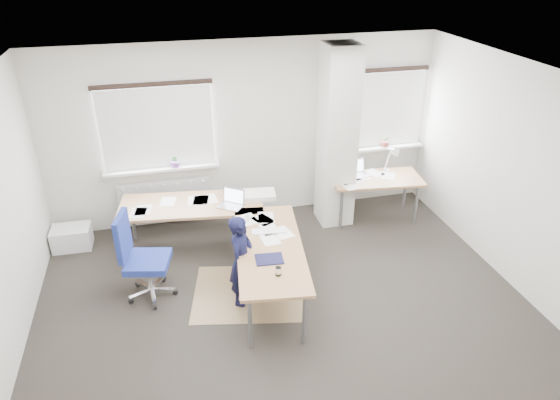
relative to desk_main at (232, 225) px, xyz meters
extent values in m
plane|color=#292521|center=(0.49, -0.99, -0.69)|extent=(6.00, 6.00, 0.00)
cube|color=beige|center=(0.49, 1.51, 0.71)|extent=(6.00, 0.04, 2.80)
cube|color=beige|center=(0.49, -3.49, 0.71)|extent=(6.00, 0.04, 2.80)
cube|color=beige|center=(3.49, -0.99, 0.71)|extent=(0.04, 5.00, 2.80)
cube|color=white|center=(0.49, -0.99, 2.11)|extent=(6.00, 5.00, 0.04)
cube|color=beige|center=(1.79, 0.96, 0.70)|extent=(0.50, 0.50, 2.78)
cube|color=white|center=(-0.81, 1.48, 0.91)|extent=(1.60, 0.04, 1.20)
cube|color=white|center=(-0.81, 1.44, 0.91)|extent=(1.60, 0.02, 1.20)
cube|color=white|center=(-0.81, 1.41, 0.29)|extent=(1.70, 0.20, 0.04)
cube|color=white|center=(2.79, 1.48, 0.91)|extent=(1.20, 0.04, 1.20)
cube|color=white|center=(2.79, 1.44, 0.91)|extent=(1.20, 0.02, 1.20)
cube|color=white|center=(2.79, 1.41, 0.29)|extent=(1.30, 0.20, 0.04)
cube|color=white|center=(-0.81, 1.43, -0.24)|extent=(1.40, 0.10, 0.60)
cylinder|color=#764190|center=(-0.61, 1.39, 0.35)|extent=(0.12, 0.12, 0.08)
imported|color=#255A24|center=(-0.61, 1.39, 0.39)|extent=(0.09, 0.06, 0.17)
cylinder|color=#944039|center=(2.79, 1.39, 0.35)|extent=(0.12, 0.12, 0.08)
imported|color=#255A24|center=(2.79, 1.39, 0.39)|extent=(0.09, 0.07, 0.17)
cube|color=#8E734D|center=(0.09, -0.58, -0.69)|extent=(1.60, 1.43, 0.01)
cube|color=white|center=(-2.21, 1.10, -0.53)|extent=(0.55, 0.40, 0.32)
cube|color=olive|center=(-0.47, 0.66, 0.02)|extent=(2.09, 1.06, 0.04)
cube|color=olive|center=(0.36, -0.67, 0.02)|extent=(1.06, 2.09, 0.04)
cylinder|color=gray|center=(-1.40, 0.48, -0.35)|extent=(0.05, 0.05, 0.69)
cylinder|color=gray|center=(-1.32, 1.07, -0.35)|extent=(0.05, 0.05, 0.69)
cylinder|color=gray|center=(0.47, 0.83, -0.35)|extent=(0.05, 0.05, 0.69)
cylinder|color=gray|center=(-0.06, -1.52, -0.35)|extent=(0.05, 0.05, 0.69)
cylinder|color=gray|center=(0.54, -1.60, -0.35)|extent=(0.05, 0.05, 0.69)
cylinder|color=gray|center=(0.78, 0.18, -0.35)|extent=(0.05, 0.05, 0.69)
cube|color=#B7B7BC|center=(0.06, 0.44, 0.05)|extent=(0.40, 0.38, 0.01)
cube|color=#B7B7BC|center=(0.13, 0.53, 0.16)|extent=(0.29, 0.23, 0.22)
cube|color=silver|center=(0.13, 0.53, 0.16)|extent=(0.25, 0.20, 0.19)
cube|color=white|center=(0.43, -0.34, 0.05)|extent=(0.45, 0.18, 0.02)
cube|color=#131334|center=(0.29, -0.95, 0.05)|extent=(0.34, 0.27, 0.01)
cube|color=silver|center=(0.51, 0.63, 0.07)|extent=(0.49, 0.37, 0.07)
imported|color=white|center=(0.21, 0.01, 0.07)|extent=(0.08, 0.08, 0.07)
cylinder|color=silver|center=(0.33, -1.27, 0.09)|extent=(0.07, 0.07, 0.10)
cube|color=olive|center=(2.42, 0.81, 0.02)|extent=(1.47, 0.86, 0.04)
cylinder|color=gray|center=(1.79, 0.64, -0.35)|extent=(0.05, 0.05, 0.69)
cylinder|color=gray|center=(2.98, 0.49, -0.35)|extent=(0.05, 0.05, 0.69)
cylinder|color=gray|center=(1.85, 1.14, -0.35)|extent=(0.05, 0.05, 0.69)
cylinder|color=gray|center=(3.04, 0.99, -0.35)|extent=(0.05, 0.05, 0.69)
cube|color=#B7B7BC|center=(2.17, 0.96, 0.05)|extent=(0.36, 0.27, 0.01)
cube|color=#B7B7BC|center=(2.15, 1.07, 0.16)|extent=(0.33, 0.09, 0.22)
cube|color=silver|center=(2.15, 1.07, 0.16)|extent=(0.29, 0.07, 0.19)
cylinder|color=white|center=(2.68, 1.01, 0.05)|extent=(0.10, 0.10, 0.02)
cylinder|color=white|center=(2.68, 1.01, 0.24)|extent=(0.02, 0.16, 0.38)
cylinder|color=white|center=(2.68, 0.89, 0.46)|extent=(0.02, 0.29, 0.13)
cone|color=white|center=(2.68, 0.75, 0.44)|extent=(0.14, 0.16, 0.17)
cube|color=navy|center=(-1.10, -0.33, -0.18)|extent=(0.62, 0.62, 0.09)
cube|color=navy|center=(-1.35, -0.27, 0.20)|extent=(0.17, 0.45, 0.56)
cylinder|color=silver|center=(-1.10, -0.33, -0.39)|extent=(0.07, 0.07, 0.38)
cylinder|color=black|center=(-0.82, -0.40, -0.65)|extent=(0.07, 0.05, 0.07)
cylinder|color=black|center=(-0.95, -0.08, -0.65)|extent=(0.06, 0.07, 0.07)
cylinder|color=black|center=(-1.29, -0.11, -0.65)|extent=(0.07, 0.07, 0.07)
cylinder|color=black|center=(-1.37, -0.44, -0.65)|extent=(0.07, 0.06, 0.07)
cylinder|color=black|center=(-1.08, -0.62, -0.65)|extent=(0.04, 0.07, 0.07)
imported|color=black|center=(0.01, -0.71, -0.09)|extent=(0.47, 0.52, 1.20)
camera|label=1|loc=(-0.75, -5.64, 3.37)|focal=32.00mm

